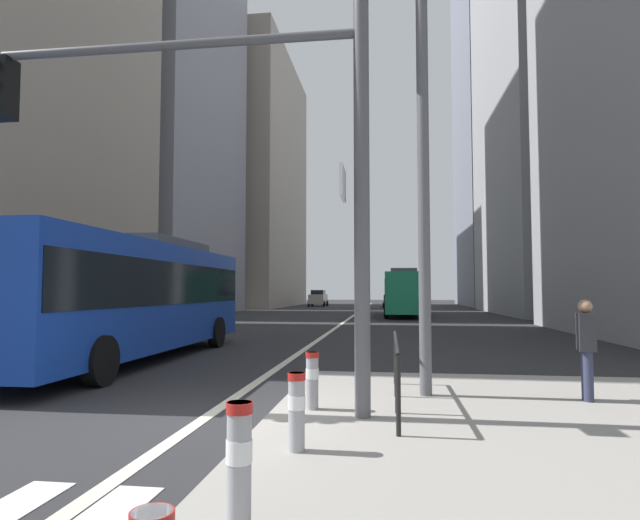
{
  "coord_description": "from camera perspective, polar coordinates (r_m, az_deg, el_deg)",
  "views": [
    {
      "loc": [
        2.71,
        -7.21,
        1.88
      ],
      "look_at": [
        -1.82,
        26.6,
        3.88
      ],
      "focal_mm": 29.25,
      "sensor_mm": 36.0,
      "label": 1
    }
  ],
  "objects": [
    {
      "name": "pedestrian_railing",
      "position": [
        8.18,
        8.35,
        -10.53
      ],
      "size": [
        0.06,
        3.56,
        0.98
      ],
      "color": "black",
      "rests_on": "median_island"
    },
    {
      "name": "bollard_left",
      "position": [
        4.06,
        -8.85,
        -20.76
      ],
      "size": [
        0.2,
        0.2,
        0.92
      ],
      "color": "#99999E",
      "rests_on": "median_island"
    },
    {
      "name": "office_tower_left_mid",
      "position": [
        47.26,
        -17.24,
        18.56
      ],
      "size": [
        10.16,
        16.81,
        38.82
      ],
      "primitive_type": "cube",
      "color": "gray",
      "rests_on": "ground"
    },
    {
      "name": "bollard_right",
      "position": [
        5.87,
        -2.58,
        -15.78
      ],
      "size": [
        0.2,
        0.2,
        0.84
      ],
      "color": "#99999E",
      "rests_on": "median_island"
    },
    {
      "name": "car_oncoming_mid",
      "position": [
        62.49,
        -0.21,
        -4.18
      ],
      "size": [
        2.07,
        4.11,
        1.94
      ],
      "color": "#B2A899",
      "rests_on": "ground"
    },
    {
      "name": "city_bus_red_receding",
      "position": [
        39.14,
        9.05,
        -3.38
      ],
      "size": [
        2.73,
        11.61,
        3.4
      ],
      "color": "#198456",
      "rests_on": "ground"
    },
    {
      "name": "office_tower_right_mid",
      "position": [
        52.52,
        24.71,
        23.86
      ],
      "size": [
        11.47,
        19.37,
        51.29
      ],
      "primitive_type": "cube",
      "color": "#9E9EA3",
      "rests_on": "ground"
    },
    {
      "name": "pedestrian_waiting",
      "position": [
        9.34,
        27.12,
        -8.26
      ],
      "size": [
        0.3,
        0.41,
        1.59
      ],
      "color": "#2D334C",
      "rests_on": "median_island"
    },
    {
      "name": "traffic_signal_gantry",
      "position": [
        7.91,
        -10.06,
        13.0
      ],
      "size": [
        5.88,
        0.65,
        6.0
      ],
      "color": "#515156",
      "rests_on": "median_island"
    },
    {
      "name": "office_tower_right_far",
      "position": [
        72.92,
        19.27,
        16.57
      ],
      "size": [
        10.32,
        17.21,
        53.01
      ],
      "primitive_type": "cube",
      "color": "slate",
      "rests_on": "ground"
    },
    {
      "name": "ground_plane",
      "position": [
        27.41,
        1.95,
        -7.29
      ],
      "size": [
        160.0,
        160.0,
        0.0
      ],
      "primitive_type": "plane",
      "color": "#28282B"
    },
    {
      "name": "city_bus_blue_oncoming",
      "position": [
        14.91,
        -19.88,
        -3.33
      ],
      "size": [
        2.77,
        11.14,
        3.4
      ],
      "color": "#14389E",
      "rests_on": "ground"
    },
    {
      "name": "street_lamp_post",
      "position": [
        9.52,
        11.14,
        17.66
      ],
      "size": [
        5.5,
        0.32,
        8.0
      ],
      "color": "#56565B",
      "rests_on": "median_island"
    },
    {
      "name": "bollard_back",
      "position": [
        7.81,
        -0.86,
        -12.7
      ],
      "size": [
        0.2,
        0.2,
        0.83
      ],
      "color": "#99999E",
      "rests_on": "median_island"
    },
    {
      "name": "office_tower_left_far",
      "position": [
        65.97,
        -9.11,
        8.25
      ],
      "size": [
        13.8,
        23.01,
        30.21
      ],
      "primitive_type": "cube",
      "color": "gray",
      "rests_on": "ground"
    },
    {
      "name": "car_receding_near",
      "position": [
        57.51,
        7.99,
        -4.22
      ],
      "size": [
        2.21,
        4.29,
        1.94
      ],
      "color": "#232838",
      "rests_on": "ground"
    },
    {
      "name": "lane_centre_line",
      "position": [
        37.36,
        3.47,
        -6.23
      ],
      "size": [
        0.2,
        80.0,
        0.01
      ],
      "primitive_type": "cube",
      "color": "beige",
      "rests_on": "ground"
    }
  ]
}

